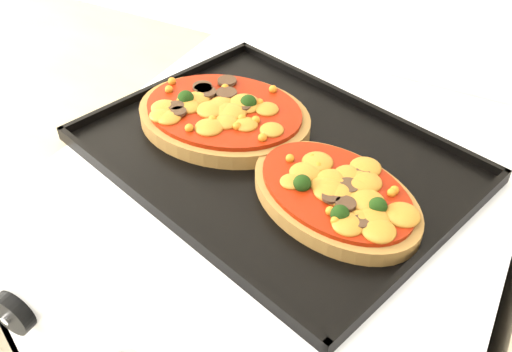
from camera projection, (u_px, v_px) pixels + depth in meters
The scene contains 5 objects.
stove at pixel (278, 352), 1.07m from camera, with size 0.60×0.60×0.91m, color silver.
knob_left at pixel (13, 313), 0.66m from camera, with size 0.06×0.06×0.02m, color black.
baking_tray at pixel (273, 154), 0.77m from camera, with size 0.50×0.37×0.02m, color black.
pizza_left at pixel (224, 114), 0.82m from camera, with size 0.26×0.20×0.04m, color brown, non-canonical shape.
pizza_right at pixel (335, 193), 0.69m from camera, with size 0.23×0.16×0.03m, color brown, non-canonical shape.
Camera 1 is at (0.23, 1.15, 1.40)m, focal length 40.00 mm.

